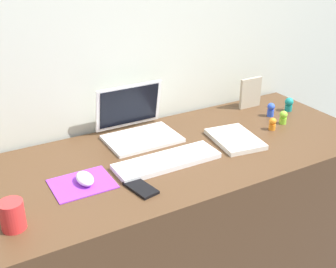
{
  "coord_description": "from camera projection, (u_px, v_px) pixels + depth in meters",
  "views": [
    {
      "loc": [
        -0.76,
        -1.3,
        1.54
      ],
      "look_at": [
        -0.02,
        0.0,
        0.83
      ],
      "focal_mm": 46.12,
      "sensor_mm": 36.0,
      "label": 1
    }
  ],
  "objects": [
    {
      "name": "toy_figurine_teal",
      "position": [
        289.0,
        104.0,
        2.09
      ],
      "size": [
        0.04,
        0.04,
        0.07
      ],
      "color": "teal",
      "rests_on": "desk"
    },
    {
      "name": "mousepad",
      "position": [
        82.0,
        184.0,
        1.5
      ],
      "size": [
        0.21,
        0.17,
        0.0
      ],
      "primitive_type": "cube",
      "color": "purple",
      "rests_on": "desk"
    },
    {
      "name": "keyboard",
      "position": [
        167.0,
        161.0,
        1.63
      ],
      "size": [
        0.41,
        0.13,
        0.02
      ],
      "primitive_type": "cube",
      "color": "white",
      "rests_on": "desk"
    },
    {
      "name": "desk",
      "position": [
        172.0,
        229.0,
        1.86
      ],
      "size": [
        1.7,
        0.68,
        0.74
      ],
      "primitive_type": "cube",
      "color": "#4C331E",
      "rests_on": "ground_plane"
    },
    {
      "name": "toy_figurine_lime",
      "position": [
        283.0,
        117.0,
        1.95
      ],
      "size": [
        0.04,
        0.04,
        0.06
      ],
      "color": "#8CDB33",
      "rests_on": "desk"
    },
    {
      "name": "toy_figurine_orange",
      "position": [
        272.0,
        124.0,
        1.9
      ],
      "size": [
        0.03,
        0.03,
        0.06
      ],
      "color": "orange",
      "rests_on": "desk"
    },
    {
      "name": "laptop",
      "position": [
        136.0,
        124.0,
        1.83
      ],
      "size": [
        0.3,
        0.25,
        0.21
      ],
      "color": "white",
      "rests_on": "desk"
    },
    {
      "name": "coffee_mug",
      "position": [
        12.0,
        215.0,
        1.26
      ],
      "size": [
        0.07,
        0.07,
        0.09
      ],
      "primitive_type": "cylinder",
      "color": "red",
      "rests_on": "desk"
    },
    {
      "name": "toy_figurine_blue",
      "position": [
        271.0,
        109.0,
        2.03
      ],
      "size": [
        0.04,
        0.04,
        0.07
      ],
      "color": "blue",
      "rests_on": "desk"
    },
    {
      "name": "notebook_pad",
      "position": [
        235.0,
        139.0,
        1.8
      ],
      "size": [
        0.2,
        0.26,
        0.02
      ],
      "primitive_type": "cube",
      "rotation": [
        0.0,
        0.0,
        -0.14
      ],
      "color": "silver",
      "rests_on": "desk"
    },
    {
      "name": "picture_frame",
      "position": [
        250.0,
        93.0,
        2.12
      ],
      "size": [
        0.12,
        0.02,
        0.15
      ],
      "primitive_type": "cube",
      "color": "#B2A58C",
      "rests_on": "desk"
    },
    {
      "name": "mouse",
      "position": [
        85.0,
        179.0,
        1.49
      ],
      "size": [
        0.06,
        0.1,
        0.03
      ],
      "primitive_type": "ellipsoid",
      "color": "white",
      "rests_on": "mousepad"
    },
    {
      "name": "cell_phone",
      "position": [
        141.0,
        188.0,
        1.47
      ],
      "size": [
        0.09,
        0.14,
        0.01
      ],
      "primitive_type": "cube",
      "rotation": [
        0.0,
        0.0,
        0.19
      ],
      "color": "black",
      "rests_on": "desk"
    },
    {
      "name": "back_wall",
      "position": [
        131.0,
        111.0,
        1.98
      ],
      "size": [
        2.9,
        0.05,
        1.57
      ],
      "primitive_type": "cube",
      "color": "beige",
      "rests_on": "ground_plane"
    }
  ]
}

